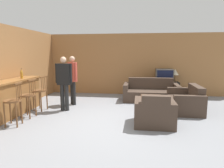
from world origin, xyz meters
TOP-DOWN VIEW (x-y plane):
  - ground_plane at (0.00, 0.00)m, footprint 24.00×24.00m
  - wall_back at (0.00, 3.68)m, footprint 9.40×0.08m
  - wall_left at (-3.27, 1.34)m, footprint 0.08×8.68m
  - bar_counter at (-2.93, 0.06)m, footprint 0.55×2.58m
  - bar_chair_near at (-2.37, -0.60)m, footprint 0.46×0.46m
  - bar_chair_mid at (-2.37, 0.06)m, footprint 0.44×0.44m
  - bar_chair_far at (-2.37, 0.76)m, footprint 0.47×0.47m
  - couch_far at (1.10, 2.55)m, footprint 2.02×0.95m
  - armchair_near at (1.04, -0.11)m, footprint 0.96×0.91m
  - loveseat_right at (2.11, 1.30)m, footprint 0.88×1.47m
  - coffee_table at (1.04, 1.18)m, footprint 0.64×0.97m
  - tv_unit at (1.67, 3.32)m, footprint 1.16×0.50m
  - tv at (1.67, 3.32)m, footprint 0.68×0.48m
  - bottle at (-2.85, 0.59)m, footprint 0.08×0.08m
  - book_on_table at (0.98, 1.32)m, footprint 0.21×0.22m
  - table_lamp at (2.09, 3.32)m, footprint 0.28×0.28m
  - person_by_window at (-1.60, 1.59)m, footprint 0.39×0.38m
  - person_by_counter at (-1.62, 0.84)m, footprint 0.53×0.19m

SIDE VIEW (x-z plane):
  - ground_plane at x=0.00m, z-range 0.00..0.00m
  - loveseat_right at x=2.11m, z-range -0.11..0.69m
  - couch_far at x=1.10m, z-range -0.13..0.71m
  - armchair_near at x=1.04m, z-range -0.11..0.70m
  - tv_unit at x=1.67m, z-range 0.00..0.63m
  - coffee_table at x=1.04m, z-range 0.15..0.58m
  - book_on_table at x=0.98m, z-range 0.43..0.45m
  - bar_counter at x=-2.93m, z-range 0.00..1.02m
  - bar_chair_near at x=-2.37m, z-range 0.02..1.09m
  - bar_chair_mid at x=-2.37m, z-range 0.02..1.09m
  - bar_chair_far at x=-2.37m, z-range 0.02..1.09m
  - tv at x=1.67m, z-range 0.63..1.14m
  - person_by_counter at x=-1.62m, z-range 0.11..1.78m
  - person_by_window at x=-1.60m, z-range 0.12..1.80m
  - table_lamp at x=2.09m, z-range 0.75..1.27m
  - bottle at x=-2.85m, z-range 1.00..1.30m
  - wall_back at x=0.00m, z-range 0.00..2.60m
  - wall_left at x=-3.27m, z-range 0.00..2.60m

